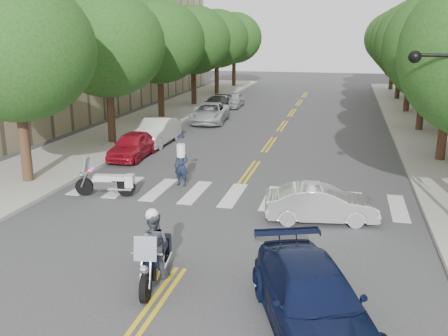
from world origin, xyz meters
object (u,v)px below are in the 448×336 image
(sedan_blue, at_px, (312,299))
(motorcycle_parked, at_px, (110,183))
(officer_standing, at_px, (181,166))
(convertible, at_px, (321,204))
(motorcycle_police, at_px, (154,250))

(sedan_blue, bearing_deg, motorcycle_parked, 117.89)
(motorcycle_parked, distance_m, officer_standing, 3.01)
(convertible, height_order, sedan_blue, sedan_blue)
(motorcycle_police, height_order, convertible, motorcycle_police)
(motorcycle_parked, xyz_separation_m, convertible, (8.15, -0.82, 0.09))
(officer_standing, height_order, convertible, officer_standing)
(motorcycle_parked, relative_size, convertible, 0.63)
(officer_standing, distance_m, sedan_blue, 11.10)
(motorcycle_police, xyz_separation_m, motorcycle_parked, (-4.25, 6.18, -0.37))
(motorcycle_parked, relative_size, sedan_blue, 0.48)
(motorcycle_parked, distance_m, sedan_blue, 11.11)
(convertible, bearing_deg, motorcycle_police, 134.48)
(motorcycle_police, bearing_deg, motorcycle_parked, -64.14)
(officer_standing, xyz_separation_m, convertible, (5.87, -2.76, -0.23))
(motorcycle_parked, height_order, officer_standing, officer_standing)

